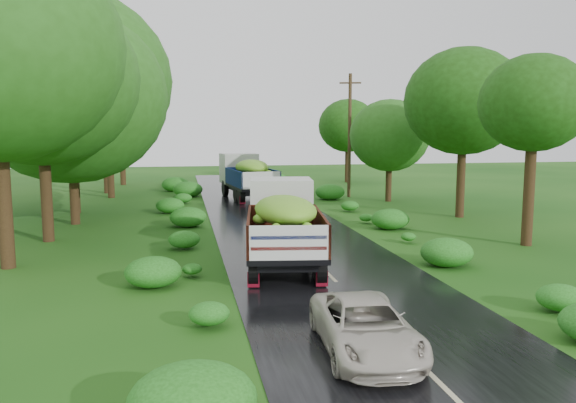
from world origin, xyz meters
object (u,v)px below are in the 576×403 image
object	(u,v)px
truck_near	(283,219)
car	(365,327)
utility_pole	(350,134)
truck_far	(246,174)

from	to	relation	value
truck_near	car	distance (m)	8.23
truck_near	car	world-z (taller)	truck_near
car	utility_pole	size ratio (longest dim) A/B	0.47
car	utility_pole	bearing A→B (deg)	77.43
truck_near	truck_far	bearing A→B (deg)	95.15
truck_far	utility_pole	distance (m)	7.67
car	truck_far	bearing A→B (deg)	92.37
truck_far	utility_pole	xyz separation A→B (m)	(7.17, -0.50, 2.69)
truck_near	utility_pole	world-z (taller)	utility_pole
truck_far	car	bearing A→B (deg)	-98.85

